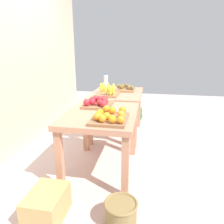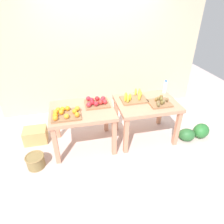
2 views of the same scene
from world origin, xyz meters
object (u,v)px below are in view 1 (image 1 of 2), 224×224
object	(u,v)px
display_table_right	(117,99)
display_table_left	(101,121)
orange_bin	(109,117)
banana_crate	(108,92)
apple_bin	(98,103)
water_bottle	(106,81)
wicker_basket	(121,212)
kiwi_bin	(125,89)
watermelon_pile	(136,113)
cardboard_produce_box	(47,205)

from	to	relation	value
display_table_right	display_table_left	bearing A→B (deg)	180.00
orange_bin	banana_crate	size ratio (longest dim) A/B	1.03
apple_bin	water_bottle	xyz separation A→B (m)	(1.32, 0.18, 0.07)
display_table_left	wicker_basket	bearing A→B (deg)	-156.41
display_table_left	kiwi_bin	size ratio (longest dim) A/B	2.89
banana_crate	water_bottle	bearing A→B (deg)	14.82
apple_bin	kiwi_bin	bearing A→B (deg)	-11.55
display_table_left	display_table_right	xyz separation A→B (m)	(1.12, 0.00, 0.00)
orange_bin	water_bottle	bearing A→B (deg)	13.05
display_table_right	water_bottle	size ratio (longest dim) A/B	4.27
apple_bin	watermelon_pile	world-z (taller)	apple_bin
display_table_left	water_bottle	size ratio (longest dim) A/B	4.27
apple_bin	watermelon_pile	bearing A→B (deg)	-11.63
orange_bin	banana_crate	xyz separation A→B (m)	(1.17, 0.25, 0.00)
display_table_left	apple_bin	distance (m)	0.32
kiwi_bin	water_bottle	xyz separation A→B (m)	(0.27, 0.39, 0.08)
apple_bin	wicker_basket	bearing A→B (deg)	-157.02
display_table_right	cardboard_produce_box	xyz separation A→B (m)	(-1.98, 0.30, -0.50)
orange_bin	cardboard_produce_box	bearing A→B (deg)	143.58
display_table_right	kiwi_bin	distance (m)	0.26
display_table_left	water_bottle	xyz separation A→B (m)	(1.58, 0.28, 0.22)
orange_bin	apple_bin	world-z (taller)	apple_bin
banana_crate	cardboard_produce_box	xyz separation A→B (m)	(-1.77, 0.20, -0.65)
display_table_left	kiwi_bin	xyz separation A→B (m)	(1.30, -0.11, 0.14)
display_table_right	watermelon_pile	world-z (taller)	display_table_right
banana_crate	water_bottle	distance (m)	0.69
orange_bin	apple_bin	distance (m)	0.57
kiwi_bin	display_table_left	bearing A→B (deg)	175.05
water_bottle	watermelon_pile	bearing A→B (deg)	-50.12
kiwi_bin	watermelon_pile	distance (m)	0.99
banana_crate	kiwi_bin	xyz separation A→B (m)	(0.40, -0.22, -0.01)
watermelon_pile	water_bottle	bearing A→B (deg)	129.88
kiwi_bin	display_table_right	bearing A→B (deg)	148.56
kiwi_bin	water_bottle	world-z (taller)	water_bottle
wicker_basket	banana_crate	bearing A→B (deg)	14.87
apple_bin	watermelon_pile	xyz separation A→B (m)	(1.77, -0.36, -0.66)
kiwi_bin	banana_crate	bearing A→B (deg)	151.22
water_bottle	banana_crate	bearing A→B (deg)	-165.18
kiwi_bin	cardboard_produce_box	world-z (taller)	kiwi_bin
water_bottle	watermelon_pile	xyz separation A→B (m)	(0.46, -0.55, -0.73)
orange_bin	kiwi_bin	xyz separation A→B (m)	(1.56, 0.03, -0.01)
apple_bin	kiwi_bin	size ratio (longest dim) A/B	1.11
display_table_left	cardboard_produce_box	xyz separation A→B (m)	(-0.86, 0.30, -0.50)
display_table_right	wicker_basket	xyz separation A→B (m)	(-1.92, -0.35, -0.52)
orange_bin	display_table_left	bearing A→B (deg)	29.25
display_table_right	orange_bin	distance (m)	1.39
watermelon_pile	kiwi_bin	bearing A→B (deg)	168.25
cardboard_produce_box	display_table_left	bearing A→B (deg)	-19.24
apple_bin	cardboard_produce_box	xyz separation A→B (m)	(-1.12, 0.20, -0.65)
display_table_left	wicker_basket	xyz separation A→B (m)	(-0.80, -0.35, -0.52)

